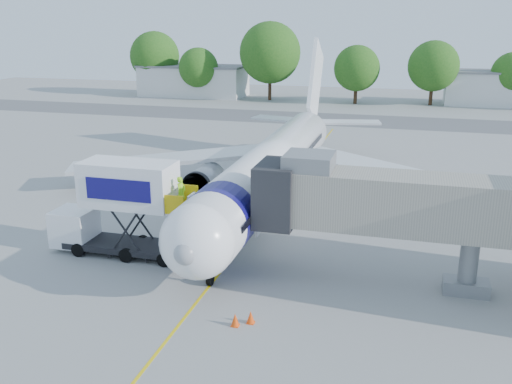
# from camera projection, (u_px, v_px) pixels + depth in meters

# --- Properties ---
(ground) EXTENTS (160.00, 160.00, 0.00)m
(ground) POSITION_uv_depth(u_px,v_px,m) (259.00, 223.00, 37.88)
(ground) COLOR #979795
(ground) RESTS_ON ground
(guidance_line) EXTENTS (0.15, 70.00, 0.01)m
(guidance_line) POSITION_uv_depth(u_px,v_px,m) (259.00, 223.00, 37.88)
(guidance_line) COLOR yellow
(guidance_line) RESTS_ON ground
(taxiway_strip) EXTENTS (120.00, 10.00, 0.01)m
(taxiway_strip) POSITION_uv_depth(u_px,v_px,m) (340.00, 120.00, 76.61)
(taxiway_strip) COLOR #59595B
(taxiway_strip) RESTS_ON ground
(aircraft) EXTENTS (34.17, 37.73, 11.35)m
(aircraft) POSITION_uv_depth(u_px,v_px,m) (274.00, 166.00, 40.82)
(aircraft) COLOR white
(aircraft) RESTS_ON ground
(jet_bridge) EXTENTS (13.90, 3.20, 6.60)m
(jet_bridge) POSITION_uv_depth(u_px,v_px,m) (378.00, 202.00, 28.13)
(jet_bridge) COLOR #9C9685
(jet_bridge) RESTS_ON ground
(catering_hiloader) EXTENTS (8.50, 2.44, 5.50)m
(catering_hiloader) POSITION_uv_depth(u_px,v_px,m) (120.00, 208.00, 32.20)
(catering_hiloader) COLOR black
(catering_hiloader) RESTS_ON ground
(safety_cone_a) EXTENTS (0.37, 0.37, 0.60)m
(safety_cone_a) POSITION_uv_depth(u_px,v_px,m) (251.00, 317.00, 25.39)
(safety_cone_a) COLOR #F0460C
(safety_cone_a) RESTS_ON ground
(safety_cone_b) EXTENTS (0.38, 0.38, 0.61)m
(safety_cone_b) POSITION_uv_depth(u_px,v_px,m) (235.00, 320.00, 25.15)
(safety_cone_b) COLOR #F0460C
(safety_cone_b) RESTS_ON ground
(outbuilding_left) EXTENTS (18.40, 8.40, 5.30)m
(outbuilding_left) POSITION_uv_depth(u_px,v_px,m) (194.00, 80.00, 99.54)
(outbuilding_left) COLOR silver
(outbuilding_left) RESTS_ON ground
(outbuilding_right) EXTENTS (16.40, 7.40, 5.30)m
(outbuilding_right) POSITION_uv_depth(u_px,v_px,m) (499.00, 88.00, 88.70)
(outbuilding_right) COLOR silver
(outbuilding_right) RESTS_ON ground
(tree_a) EXTENTS (8.62, 8.62, 10.99)m
(tree_a) POSITION_uv_depth(u_px,v_px,m) (155.00, 56.00, 99.99)
(tree_a) COLOR #382314
(tree_a) RESTS_ON ground
(tree_b) EXTENTS (6.64, 6.64, 8.46)m
(tree_b) POSITION_uv_depth(u_px,v_px,m) (198.00, 68.00, 95.45)
(tree_b) COLOR #382314
(tree_b) RESTS_ON ground
(tree_c) EXTENTS (9.95, 9.95, 12.69)m
(tree_c) POSITION_uv_depth(u_px,v_px,m) (270.00, 53.00, 92.77)
(tree_c) COLOR #382314
(tree_c) RESTS_ON ground
(tree_d) EXTENTS (7.18, 7.18, 9.15)m
(tree_d) POSITION_uv_depth(u_px,v_px,m) (357.00, 68.00, 89.40)
(tree_d) COLOR #382314
(tree_d) RESTS_ON ground
(tree_e) EXTENTS (7.77, 7.77, 9.91)m
(tree_e) POSITION_uv_depth(u_px,v_px,m) (433.00, 66.00, 87.84)
(tree_e) COLOR #382314
(tree_e) RESTS_ON ground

